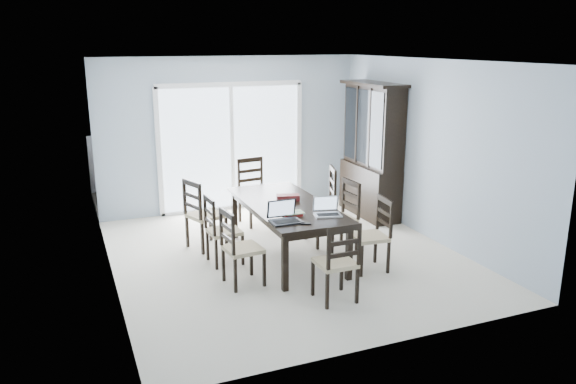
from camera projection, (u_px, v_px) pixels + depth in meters
name	position (u px, v px, depth m)	size (l,w,h in m)	color
floor	(286.00, 256.00, 7.64)	(5.00, 5.00, 0.00)	beige
ceiling	(286.00, 61.00, 6.96)	(5.00, 5.00, 0.00)	white
back_wall	(231.00, 134.00, 9.54)	(4.50, 0.02, 2.60)	#99A9B7
wall_left	(106.00, 178.00, 6.48)	(0.02, 5.00, 2.60)	#99A9B7
wall_right	(430.00, 151.00, 8.12)	(0.02, 5.00, 2.60)	#99A9B7
balcony	(218.00, 196.00, 10.78)	(4.50, 2.00, 0.10)	gray
railing	(204.00, 156.00, 11.52)	(4.50, 0.06, 1.10)	#99999E
dining_table	(286.00, 209.00, 7.47)	(1.00, 2.20, 0.75)	black
china_hutch	(372.00, 152.00, 9.22)	(0.50, 1.38, 2.20)	black
sliding_door	(232.00, 147.00, 9.57)	(2.52, 0.05, 2.18)	silver
chair_left_near	(236.00, 240.00, 6.59)	(0.46, 0.45, 1.09)	black
chair_left_mid	(217.00, 223.00, 7.25)	(0.43, 0.42, 1.06)	black
chair_left_far	(200.00, 207.00, 7.76)	(0.57, 0.56, 1.16)	black
chair_right_near	(376.00, 226.00, 7.08)	(0.45, 0.44, 1.09)	black
chair_right_mid	(344.00, 209.00, 7.70)	(0.48, 0.47, 1.15)	black
chair_right_far	(325.00, 194.00, 8.35)	(0.57, 0.57, 1.20)	black
chair_end_near	(339.00, 254.00, 6.14)	(0.41, 0.42, 1.09)	black
chair_end_far	(253.00, 184.00, 8.95)	(0.51, 0.52, 1.20)	black
laptop_dark	(286.00, 218.00, 6.65)	(0.37, 0.26, 0.25)	black
laptop_silver	(328.00, 211.00, 6.92)	(0.37, 0.29, 0.22)	#B7B7B9
book_stack	(293.00, 213.00, 6.95)	(0.25, 0.20, 0.04)	maroon
cell_phone	(306.00, 224.00, 6.60)	(0.12, 0.06, 0.01)	black
game_box	(288.00, 198.00, 7.59)	(0.30, 0.15, 0.08)	#531510
hot_tub	(182.00, 170.00, 10.52)	(2.08, 1.89, 0.99)	brown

